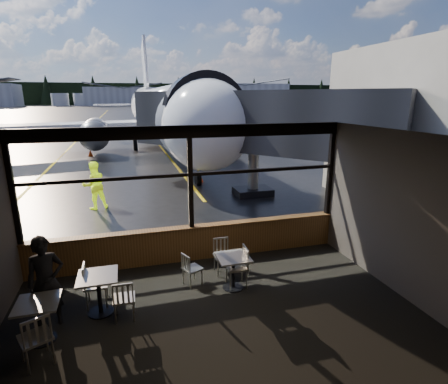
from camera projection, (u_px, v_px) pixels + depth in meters
name	position (u px, v px, depth m)	size (l,w,h in m)	color
ground_plane	(126.00, 110.00, 120.58)	(520.00, 520.00, 0.00)	black
carpet_floor	(223.00, 329.00, 6.46)	(8.00, 6.00, 0.01)	black
ceiling	(223.00, 139.00, 5.54)	(8.00, 6.00, 0.04)	#38332D
wall_right	(413.00, 220.00, 7.06)	(0.04, 6.00, 3.50)	#484039
wall_back	(312.00, 366.00, 3.22)	(8.00, 0.04, 3.50)	#484039
window_sill	(192.00, 244.00, 9.12)	(8.00, 0.28, 0.90)	#553519
window_header	(189.00, 132.00, 8.36)	(8.00, 0.18, 0.30)	black
mullion_left	(12.00, 190.00, 7.62)	(0.12, 0.12, 2.60)	black
mullion_centre	(190.00, 178.00, 8.66)	(0.12, 0.12, 2.60)	black
mullion_right	(330.00, 170.00, 9.71)	(0.12, 0.12, 2.60)	black
window_transom	(190.00, 174.00, 8.64)	(8.00, 0.10, 0.08)	black
airliner	(162.00, 79.00, 26.78)	(30.00, 36.00, 11.00)	white
jet_bridge	(250.00, 137.00, 14.64)	(9.42, 11.52, 5.03)	#2C2C2F
cafe_table_near	(233.00, 272.00, 7.75)	(0.70, 0.70, 0.77)	#ABA59D
cafe_table_mid	(99.00, 294.00, 6.84)	(0.75, 0.75, 0.82)	#A8A49B
cafe_table_left	(40.00, 322.00, 6.05)	(0.70, 0.70, 0.77)	#9D9891
chair_near_e	(237.00, 267.00, 7.79)	(0.52, 0.52, 0.96)	#B4B0A2
chair_near_w	(192.00, 269.00, 7.89)	(0.43, 0.43, 0.79)	beige
chair_near_n	(223.00, 257.00, 8.42)	(0.47, 0.47, 0.86)	#ACA79B
chair_mid_s	(124.00, 299.00, 6.67)	(0.46, 0.46, 0.85)	#BAB6A8
chair_mid_w	(96.00, 285.00, 7.08)	(0.51, 0.51, 0.94)	#B5B1A3
chair_left_s	(36.00, 338.00, 5.51)	(0.52, 0.52, 0.95)	#B9B3A7
passenger	(46.00, 282.00, 6.39)	(0.64, 0.42, 1.76)	black
ground_crew	(94.00, 185.00, 13.25)	(0.89, 0.69, 1.82)	#BFF219
cone_nose	(199.00, 177.00, 17.60)	(0.40, 0.40, 0.55)	#E46307
cone_wing	(90.00, 153.00, 25.33)	(0.35, 0.35, 0.48)	#F26007
terminal_annex	(434.00, 128.00, 13.42)	(5.00, 7.00, 6.00)	gray
hangar_mid	(124.00, 95.00, 179.57)	(38.00, 15.00, 10.00)	silver
hangar_right	(239.00, 94.00, 188.71)	(50.00, 20.00, 12.00)	silver
fuel_tank_a	(60.00, 100.00, 169.37)	(8.00, 8.00, 6.00)	silver
fuel_tank_b	(82.00, 100.00, 172.02)	(8.00, 8.00, 6.00)	silver
fuel_tank_c	(103.00, 100.00, 174.66)	(8.00, 8.00, 6.00)	silver
treeline	(123.00, 94.00, 202.50)	(360.00, 3.00, 12.00)	black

